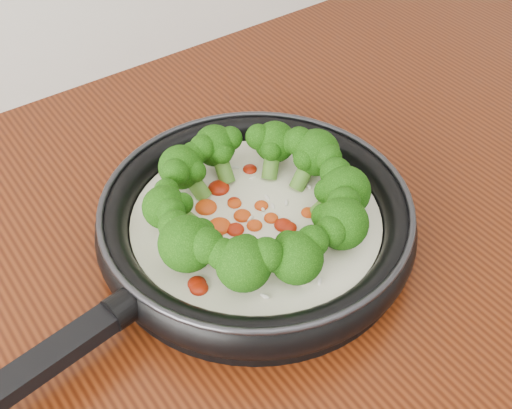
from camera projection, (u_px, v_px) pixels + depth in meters
skillet at (255, 219)px, 0.65m from camera, size 0.50×0.36×0.09m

